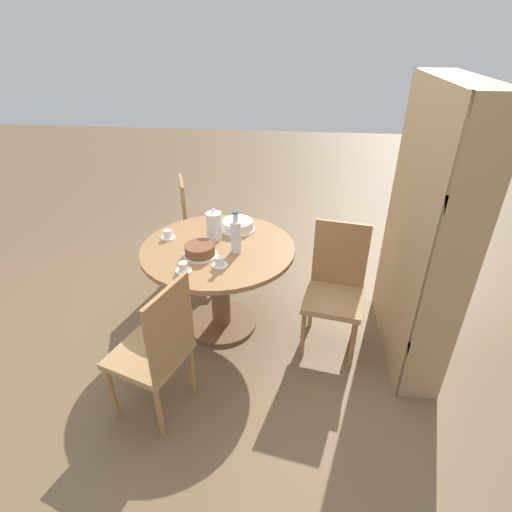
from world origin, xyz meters
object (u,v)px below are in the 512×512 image
(chair_b, at_px, (336,287))
(cake_main, at_px, (238,225))
(cup_a, at_px, (168,235))
(chair_c, at_px, (199,225))
(coffee_pot, at_px, (214,225))
(chair_a, at_px, (157,349))
(water_bottle, at_px, (236,236))
(cup_b, at_px, (220,262))
(bookshelf, at_px, (421,240))
(cake_second, at_px, (200,250))
(cup_c, at_px, (183,268))

(chair_b, relative_size, cake_main, 3.48)
(chair_b, distance_m, cup_a, 1.34)
(chair_b, relative_size, chair_c, 1.00)
(chair_b, xyz_separation_m, cake_main, (-0.38, -0.78, 0.28))
(chair_b, bearing_deg, coffee_pot, 177.21)
(chair_a, bearing_deg, coffee_pot, -171.03)
(chair_b, distance_m, chair_c, 1.54)
(coffee_pot, bearing_deg, water_bottle, 45.60)
(coffee_pot, relative_size, cup_b, 2.23)
(chair_b, relative_size, water_bottle, 3.02)
(chair_c, bearing_deg, cake_main, -157.38)
(chair_b, bearing_deg, chair_c, 154.04)
(coffee_pot, bearing_deg, cake_main, 136.79)
(bookshelf, distance_m, water_bottle, 1.27)
(bookshelf, xyz_separation_m, coffee_pot, (-0.23, -1.47, -0.07))
(cake_second, bearing_deg, bookshelf, 91.82)
(chair_a, bearing_deg, chair_b, 143.75)
(water_bottle, bearing_deg, cup_b, -22.92)
(coffee_pot, bearing_deg, bookshelf, 81.27)
(chair_a, relative_size, cake_second, 3.94)
(coffee_pot, height_order, cup_b, coffee_pot)
(cup_a, bearing_deg, cup_b, 52.77)
(chair_a, height_order, cup_a, chair_a)
(chair_c, relative_size, cake_second, 3.94)
(cake_main, distance_m, cup_b, 0.56)
(chair_c, relative_size, cake_main, 3.48)
(bookshelf, bearing_deg, cake_main, 73.28)
(chair_c, xyz_separation_m, cake_second, (0.97, 0.25, 0.28))
(chair_b, xyz_separation_m, coffee_pot, (-0.22, -0.94, 0.35))
(chair_c, height_order, cup_a, chair_c)
(cup_b, bearing_deg, chair_b, 102.28)
(cup_a, bearing_deg, chair_b, 82.03)
(coffee_pot, xyz_separation_m, cup_c, (0.49, -0.12, -0.09))
(cake_main, distance_m, cake_second, 0.49)
(chair_c, bearing_deg, coffee_pot, -174.99)
(cake_main, bearing_deg, cup_b, -4.46)
(chair_c, bearing_deg, cup_b, -177.75)
(coffee_pot, distance_m, cake_second, 0.29)
(coffee_pot, bearing_deg, cup_a, -84.68)
(chair_a, distance_m, cake_second, 0.78)
(bookshelf, relative_size, cup_c, 17.05)
(chair_b, height_order, water_bottle, water_bottle)
(chair_b, height_order, cake_second, chair_b)
(coffee_pot, height_order, cup_a, coffee_pot)
(chair_b, distance_m, cup_c, 1.12)
(chair_a, relative_size, cup_a, 8.56)
(bookshelf, relative_size, cup_b, 17.05)
(coffee_pot, bearing_deg, cup_b, 16.05)
(cake_second, bearing_deg, coffee_pot, 169.22)
(chair_a, relative_size, bookshelf, 0.50)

